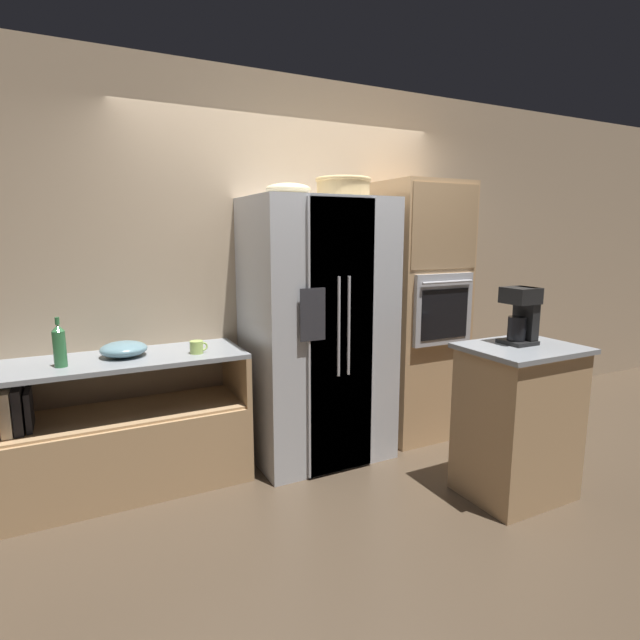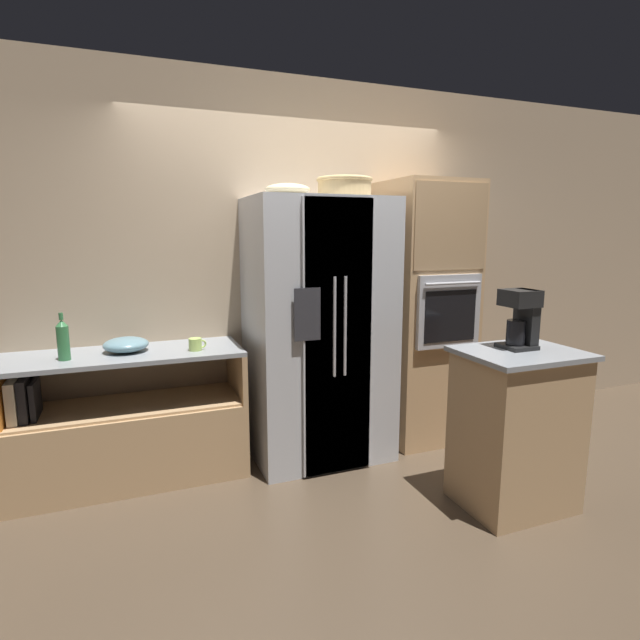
% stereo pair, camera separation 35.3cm
% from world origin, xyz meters
% --- Properties ---
extents(ground_plane, '(20.00, 20.00, 0.00)m').
position_xyz_m(ground_plane, '(0.00, 0.00, 0.00)').
color(ground_plane, '#4C3D2D').
extents(wall_back, '(12.00, 0.06, 2.80)m').
position_xyz_m(wall_back, '(0.00, 0.43, 1.40)').
color(wall_back, tan).
rests_on(wall_back, ground_plane).
extents(counter_left, '(1.54, 0.57, 0.88)m').
position_xyz_m(counter_left, '(-1.32, 0.12, 0.32)').
color(counter_left, tan).
rests_on(counter_left, ground_plane).
extents(refrigerator, '(0.99, 0.76, 1.90)m').
position_xyz_m(refrigerator, '(0.05, 0.03, 0.95)').
color(refrigerator, silver).
rests_on(refrigerator, ground_plane).
extents(wall_oven, '(0.65, 0.72, 2.04)m').
position_xyz_m(wall_oven, '(0.96, 0.07, 1.03)').
color(wall_oven, tan).
rests_on(wall_oven, ground_plane).
extents(island_counter, '(0.69, 0.55, 0.97)m').
position_xyz_m(island_counter, '(0.90, -1.07, 0.49)').
color(island_counter, tan).
rests_on(island_counter, ground_plane).
extents(wicker_basket, '(0.39, 0.39, 0.13)m').
position_xyz_m(wicker_basket, '(0.21, -0.04, 1.97)').
color(wicker_basket, tan).
rests_on(wicker_basket, refrigerator).
extents(fruit_bowl, '(0.30, 0.30, 0.08)m').
position_xyz_m(fruit_bowl, '(-0.19, -0.02, 1.94)').
color(fruit_bowl, beige).
rests_on(fruit_bowl, refrigerator).
extents(bottle_tall, '(0.07, 0.07, 0.30)m').
position_xyz_m(bottle_tall, '(-1.62, 0.05, 1.01)').
color(bottle_tall, '#33723F').
rests_on(bottle_tall, counter_left).
extents(mug, '(0.12, 0.09, 0.08)m').
position_xyz_m(mug, '(-0.84, 0.02, 0.92)').
color(mug, '#B2D166').
rests_on(mug, counter_left).
extents(mixing_bowl, '(0.29, 0.29, 0.09)m').
position_xyz_m(mixing_bowl, '(-1.27, 0.15, 0.93)').
color(mixing_bowl, '#668C99').
rests_on(mixing_bowl, counter_left).
extents(coffee_maker, '(0.18, 0.19, 0.35)m').
position_xyz_m(coffee_maker, '(0.94, -1.01, 1.16)').
color(coffee_maker, black).
rests_on(coffee_maker, island_counter).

